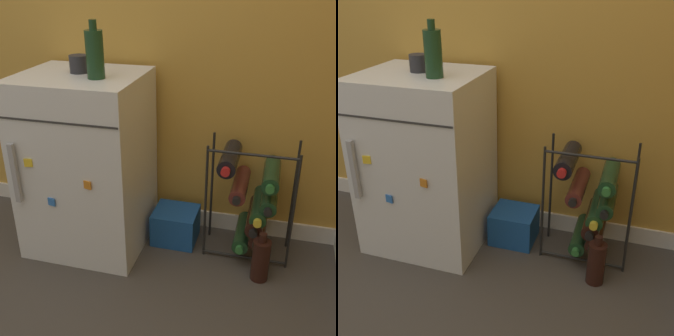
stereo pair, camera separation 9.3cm
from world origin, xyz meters
TOP-DOWN VIEW (x-y plane):
  - ground_plane at (0.00, 0.00)m, footprint 14.00×14.00m
  - mini_fridge at (-0.39, 0.43)m, footprint 0.54×0.51m
  - wine_rack at (0.39, 0.53)m, footprint 0.40×0.32m
  - soda_box at (0.02, 0.53)m, footprint 0.22×0.20m
  - fridge_top_cup at (-0.40, 0.45)m, footprint 0.08×0.08m
  - fridge_top_bottle at (-0.28, 0.38)m, footprint 0.07×0.07m
  - loose_bottle_floor at (0.45, 0.34)m, footprint 0.08×0.08m

SIDE VIEW (x-z plane):
  - ground_plane at x=0.00m, z-range 0.00..0.00m
  - soda_box at x=0.02m, z-range 0.00..0.17m
  - loose_bottle_floor at x=0.45m, z-range -0.02..0.22m
  - wine_rack at x=0.39m, z-range 0.01..0.57m
  - mini_fridge at x=-0.39m, z-range 0.00..0.85m
  - fridge_top_cup at x=-0.40m, z-range 0.85..0.92m
  - fridge_top_bottle at x=-0.28m, z-range 0.83..1.06m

